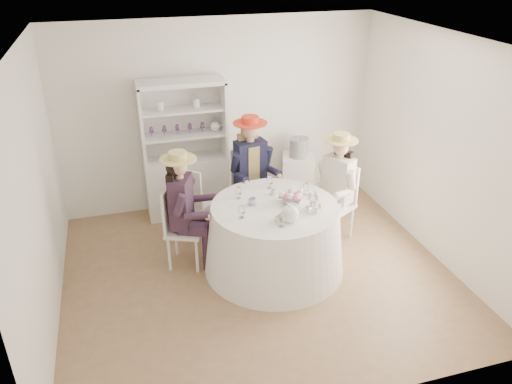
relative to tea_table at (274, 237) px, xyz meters
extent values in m
plane|color=brown|center=(-0.22, -0.08, -0.42)|extent=(4.50, 4.50, 0.00)
plane|color=white|center=(-0.22, -0.08, 2.28)|extent=(4.50, 4.50, 0.00)
plane|color=white|center=(-0.22, 1.92, 0.93)|extent=(4.50, 0.00, 4.50)
plane|color=white|center=(-0.22, -2.08, 0.93)|extent=(4.50, 0.00, 4.50)
plane|color=white|center=(-2.47, -0.08, 0.93)|extent=(0.00, 4.50, 4.50)
plane|color=white|center=(2.03, -0.08, 0.93)|extent=(0.00, 4.50, 4.50)
cone|color=white|center=(0.00, 0.00, -0.01)|extent=(1.68, 1.68, 0.83)
cylinder|color=white|center=(0.00, 0.00, 0.42)|extent=(1.48, 1.48, 0.02)
cube|color=silver|center=(-0.77, 1.67, 0.01)|extent=(1.23, 0.71, 0.87)
cube|color=silver|center=(-0.77, 1.86, 0.97)|extent=(1.13, 0.33, 1.06)
cube|color=silver|center=(-0.77, 1.67, 1.50)|extent=(1.23, 0.71, 0.06)
cube|color=silver|center=(-1.32, 1.67, 0.97)|extent=(0.15, 0.43, 1.06)
cube|color=silver|center=(-0.21, 1.67, 0.97)|extent=(0.15, 0.43, 1.06)
cube|color=silver|center=(-0.77, 1.67, 0.78)|extent=(1.14, 0.65, 0.03)
cube|color=silver|center=(-0.77, 1.67, 1.14)|extent=(1.14, 0.65, 0.03)
sphere|color=white|center=(-0.33, 1.67, 0.86)|extent=(0.13, 0.13, 0.13)
cube|color=silver|center=(0.90, 1.59, -0.06)|extent=(0.58, 0.58, 0.72)
cylinder|color=black|center=(0.90, 1.59, 0.44)|extent=(0.37, 0.37, 0.28)
cube|color=silver|center=(-1.00, 0.37, 0.05)|extent=(0.55, 0.55, 0.04)
cylinder|color=silver|center=(-0.91, 0.15, -0.19)|extent=(0.04, 0.04, 0.46)
cylinder|color=silver|center=(-0.78, 0.46, -0.19)|extent=(0.04, 0.04, 0.46)
cylinder|color=silver|center=(-1.22, 0.28, -0.19)|extent=(0.04, 0.04, 0.46)
cylinder|color=silver|center=(-1.09, 0.59, -0.19)|extent=(0.04, 0.04, 0.46)
cube|color=silver|center=(-1.18, 0.45, 0.33)|extent=(0.18, 0.38, 0.53)
cube|color=black|center=(-1.02, 0.38, 0.44)|extent=(0.34, 0.43, 0.61)
cube|color=black|center=(-0.92, 0.24, 0.13)|extent=(0.38, 0.26, 0.13)
cylinder|color=black|center=(-0.79, 0.18, -0.18)|extent=(0.11, 0.11, 0.48)
cylinder|color=black|center=(-1.07, 0.16, 0.51)|extent=(0.20, 0.16, 0.29)
cube|color=black|center=(-0.85, 0.41, 0.13)|extent=(0.38, 0.26, 0.13)
cylinder|color=black|center=(-0.71, 0.36, -0.18)|extent=(0.11, 0.11, 0.48)
cylinder|color=black|center=(-0.90, 0.57, 0.51)|extent=(0.20, 0.16, 0.29)
cylinder|color=#D8A889|center=(-1.02, 0.38, 0.76)|extent=(0.09, 0.09, 0.08)
sphere|color=#D8A889|center=(-1.02, 0.38, 0.88)|extent=(0.20, 0.20, 0.20)
sphere|color=black|center=(-1.07, 0.40, 0.86)|extent=(0.20, 0.20, 0.20)
cube|color=black|center=(-1.10, 0.41, 0.62)|extent=(0.17, 0.27, 0.40)
cylinder|color=tan|center=(-1.02, 0.38, 0.97)|extent=(0.42, 0.42, 0.01)
cylinder|color=tan|center=(-1.02, 0.38, 1.02)|extent=(0.21, 0.21, 0.08)
cube|color=silver|center=(0.02, 1.07, 0.08)|extent=(0.51, 0.51, 0.04)
cylinder|color=silver|center=(-0.13, 0.87, -0.18)|extent=(0.04, 0.04, 0.49)
cylinder|color=silver|center=(0.22, 0.92, -0.18)|extent=(0.04, 0.04, 0.49)
cylinder|color=silver|center=(-0.19, 1.22, -0.18)|extent=(0.04, 0.04, 0.49)
cylinder|color=silver|center=(0.17, 1.27, -0.18)|extent=(0.04, 0.04, 0.49)
cube|color=silver|center=(-0.01, 1.27, 0.38)|extent=(0.42, 0.10, 0.56)
cube|color=black|center=(0.01, 1.09, 0.49)|extent=(0.43, 0.28, 0.65)
cube|color=tan|center=(0.01, 1.09, 0.49)|extent=(0.19, 0.27, 0.56)
cube|color=black|center=(-0.06, 0.92, 0.17)|extent=(0.20, 0.40, 0.13)
cylinder|color=black|center=(-0.04, 0.77, -0.17)|extent=(0.11, 0.11, 0.51)
cylinder|color=black|center=(-0.21, 1.01, 0.57)|extent=(0.13, 0.21, 0.31)
cube|color=black|center=(0.14, 0.95, 0.17)|extent=(0.20, 0.40, 0.13)
cylinder|color=black|center=(0.16, 0.80, -0.17)|extent=(0.11, 0.11, 0.51)
cylinder|color=black|center=(0.25, 1.08, 0.57)|extent=(0.13, 0.21, 0.31)
cylinder|color=#D8A889|center=(0.01, 1.09, 0.84)|extent=(0.10, 0.10, 0.09)
sphere|color=#D8A889|center=(0.01, 1.09, 0.96)|extent=(0.21, 0.21, 0.21)
sphere|color=tan|center=(0.01, 1.14, 0.94)|extent=(0.21, 0.21, 0.21)
cube|color=tan|center=(0.00, 1.18, 0.68)|extent=(0.28, 0.13, 0.42)
cylinder|color=red|center=(0.01, 1.09, 1.06)|extent=(0.45, 0.45, 0.01)
cylinder|color=red|center=(0.01, 1.09, 1.11)|extent=(0.22, 0.22, 0.09)
cube|color=silver|center=(0.98, 0.43, 0.05)|extent=(0.57, 0.57, 0.04)
cylinder|color=silver|center=(0.75, 0.49, -0.19)|extent=(0.04, 0.04, 0.46)
cylinder|color=silver|center=(0.92, 0.20, -0.19)|extent=(0.04, 0.04, 0.46)
cylinder|color=silver|center=(1.04, 0.66, -0.19)|extent=(0.04, 0.04, 0.46)
cylinder|color=silver|center=(1.21, 0.37, -0.19)|extent=(0.04, 0.04, 0.46)
cube|color=silver|center=(1.14, 0.53, 0.33)|extent=(0.22, 0.36, 0.52)
cube|color=beige|center=(1.00, 0.44, 0.43)|extent=(0.37, 0.43, 0.60)
cube|color=beige|center=(0.82, 0.45, 0.13)|extent=(0.37, 0.29, 0.13)
cylinder|color=beige|center=(0.70, 0.38, -0.18)|extent=(0.10, 0.10, 0.48)
cylinder|color=beige|center=(0.85, 0.61, 0.50)|extent=(0.20, 0.17, 0.29)
cube|color=beige|center=(0.92, 0.29, 0.13)|extent=(0.37, 0.29, 0.13)
cylinder|color=beige|center=(0.79, 0.22, -0.18)|extent=(0.10, 0.10, 0.48)
cylinder|color=beige|center=(1.07, 0.23, 0.50)|extent=(0.20, 0.17, 0.29)
cylinder|color=#D8A889|center=(1.00, 0.44, 0.75)|extent=(0.09, 0.09, 0.08)
sphere|color=#D8A889|center=(1.00, 0.44, 0.87)|extent=(0.20, 0.20, 0.20)
sphere|color=black|center=(1.04, 0.47, 0.85)|extent=(0.20, 0.20, 0.20)
cube|color=black|center=(1.07, 0.48, 0.61)|extent=(0.20, 0.26, 0.40)
cylinder|color=tan|center=(1.00, 0.44, 0.96)|extent=(0.42, 0.42, 0.01)
cylinder|color=tan|center=(1.00, 0.44, 1.00)|extent=(0.21, 0.21, 0.08)
cube|color=silver|center=(-0.74, 1.05, 0.05)|extent=(0.59, 0.59, 0.04)
cylinder|color=silver|center=(-0.50, 1.06, -0.19)|extent=(0.04, 0.04, 0.46)
cylinder|color=silver|center=(-0.75, 1.29, -0.19)|extent=(0.04, 0.04, 0.46)
cylinder|color=silver|center=(-0.72, 0.82, -0.19)|extent=(0.04, 0.04, 0.46)
cylinder|color=silver|center=(-0.97, 1.04, -0.19)|extent=(0.04, 0.04, 0.46)
cube|color=silver|center=(-0.86, 0.91, 0.33)|extent=(0.32, 0.29, 0.52)
imported|color=white|center=(-0.24, 0.09, 0.47)|extent=(0.11, 0.11, 0.08)
imported|color=white|center=(0.07, 0.27, 0.46)|extent=(0.06, 0.06, 0.06)
imported|color=white|center=(0.27, 0.08, 0.46)|extent=(0.09, 0.09, 0.07)
imported|color=white|center=(0.20, 0.00, 0.46)|extent=(0.31, 0.31, 0.06)
sphere|color=pink|center=(0.26, 0.01, 0.53)|extent=(0.08, 0.08, 0.08)
sphere|color=white|center=(0.25, 0.05, 0.53)|extent=(0.08, 0.08, 0.08)
sphere|color=pink|center=(0.22, 0.07, 0.53)|extent=(0.08, 0.08, 0.08)
sphere|color=white|center=(0.18, 0.07, 0.53)|extent=(0.08, 0.08, 0.08)
sphere|color=pink|center=(0.14, 0.05, 0.53)|extent=(0.08, 0.08, 0.08)
sphere|color=white|center=(0.13, 0.01, 0.53)|extent=(0.08, 0.08, 0.08)
sphere|color=pink|center=(0.14, -0.03, 0.53)|extent=(0.08, 0.08, 0.08)
sphere|color=white|center=(0.18, -0.05, 0.53)|extent=(0.08, 0.08, 0.08)
sphere|color=pink|center=(0.22, -0.05, 0.53)|extent=(0.08, 0.08, 0.08)
sphere|color=white|center=(0.25, -0.03, 0.53)|extent=(0.08, 0.08, 0.08)
sphere|color=white|center=(0.05, -0.38, 0.52)|extent=(0.20, 0.20, 0.20)
cylinder|color=white|center=(0.17, -0.38, 0.53)|extent=(0.12, 0.03, 0.10)
cylinder|color=white|center=(0.05, -0.38, 0.62)|extent=(0.04, 0.04, 0.02)
cylinder|color=white|center=(-0.05, -0.34, 0.43)|extent=(0.23, 0.23, 0.01)
cube|color=beige|center=(-0.09, -0.36, 0.45)|extent=(0.05, 0.04, 0.03)
cube|color=beige|center=(-0.05, -0.34, 0.47)|extent=(0.06, 0.05, 0.03)
cube|color=beige|center=(0.00, -0.32, 0.45)|extent=(0.06, 0.06, 0.03)
cube|color=beige|center=(-0.07, -0.30, 0.47)|extent=(0.06, 0.06, 0.03)
cube|color=beige|center=(-0.02, -0.38, 0.45)|extent=(0.06, 0.06, 0.03)
cylinder|color=white|center=(0.39, -0.22, 0.43)|extent=(0.23, 0.23, 0.01)
cylinder|color=white|center=(0.39, -0.22, 0.50)|extent=(0.02, 0.02, 0.15)
cylinder|color=white|center=(0.39, -0.22, 0.58)|extent=(0.17, 0.17, 0.01)
camera|label=1|loc=(-1.61, -4.78, 3.16)|focal=35.00mm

